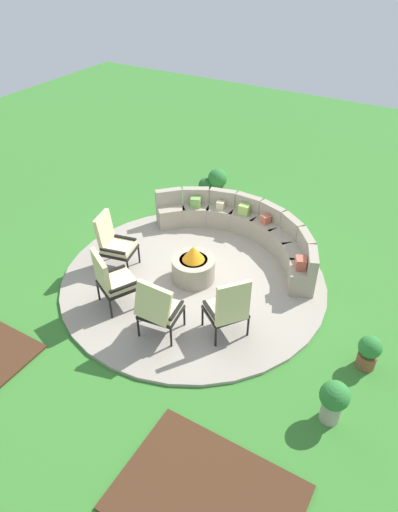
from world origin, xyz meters
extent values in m
plane|color=#387A2D|center=(0.00, 0.00, 0.00)|extent=(24.00, 24.00, 0.00)
cylinder|color=#9E9384|center=(0.00, 0.00, 0.03)|extent=(4.92, 4.92, 0.06)
cube|color=#472B19|center=(2.21, -3.39, 0.02)|extent=(2.13, 1.55, 0.04)
cylinder|color=#9E937F|center=(0.00, 0.00, 0.28)|extent=(0.80, 0.80, 0.44)
cylinder|color=black|center=(0.00, 0.00, 0.47)|extent=(0.52, 0.52, 0.06)
cone|color=orange|center=(0.00, 0.00, 0.64)|extent=(0.42, 0.42, 0.28)
cube|color=#9E937F|center=(1.81, 0.76, 0.28)|extent=(0.63, 0.69, 0.44)
cube|color=#9E937F|center=(1.94, 0.81, 0.67)|extent=(0.37, 0.58, 0.34)
cube|color=#9E937F|center=(1.53, 1.23, 0.28)|extent=(0.70, 0.72, 0.44)
cube|color=#9E937F|center=(1.64, 1.32, 0.67)|extent=(0.48, 0.54, 0.34)
cube|color=#9E937F|center=(1.13, 1.61, 0.28)|extent=(0.72, 0.69, 0.44)
cube|color=#9E937F|center=(1.21, 1.72, 0.67)|extent=(0.55, 0.45, 0.34)
cube|color=#9E937F|center=(0.63, 1.86, 0.28)|extent=(0.68, 0.61, 0.44)
cube|color=#9E937F|center=(0.68, 1.99, 0.67)|extent=(0.58, 0.33, 0.34)
cube|color=#9E937F|center=(0.09, 1.96, 0.28)|extent=(0.58, 0.48, 0.44)
cube|color=#9E937F|center=(0.10, 2.10, 0.67)|extent=(0.57, 0.19, 0.34)
cube|color=#9E937F|center=(-0.45, 1.91, 0.28)|extent=(0.65, 0.57, 0.44)
cube|color=#9E937F|center=(-0.49, 2.05, 0.67)|extent=(0.58, 0.29, 0.34)
cube|color=#9E937F|center=(-0.97, 1.71, 0.28)|extent=(0.71, 0.67, 0.44)
cube|color=#9E937F|center=(-1.04, 1.83, 0.67)|extent=(0.57, 0.42, 0.34)
cube|color=#9E937F|center=(-1.40, 1.37, 0.28)|extent=(0.72, 0.72, 0.44)
cube|color=#9E937F|center=(-1.51, 1.47, 0.67)|extent=(0.51, 0.51, 0.34)
cube|color=beige|center=(-0.44, 1.86, 0.58)|extent=(0.18, 0.16, 0.16)
cube|color=#BC5B47|center=(0.62, 1.81, 0.59)|extent=(0.22, 0.21, 0.17)
cube|color=#BC5B47|center=(1.76, 0.74, 0.61)|extent=(0.26, 0.28, 0.21)
cube|color=#70A34C|center=(-0.94, 1.66, 0.61)|extent=(0.26, 0.24, 0.21)
cube|color=#93B756|center=(0.09, 1.91, 0.61)|extent=(0.22, 0.19, 0.21)
cylinder|color=black|center=(-1.17, -0.11, 0.25)|extent=(0.04, 0.04, 0.38)
cylinder|color=black|center=(-1.06, -0.60, 0.25)|extent=(0.04, 0.04, 0.38)
cylinder|color=black|center=(-1.71, -0.23, 0.25)|extent=(0.04, 0.04, 0.38)
cylinder|color=black|center=(-1.60, -0.72, 0.25)|extent=(0.04, 0.04, 0.38)
cube|color=black|center=(-1.38, -0.42, 0.47)|extent=(0.69, 0.65, 0.05)
cube|color=beige|center=(-1.38, -0.42, 0.54)|extent=(0.64, 0.60, 0.09)
cube|color=beige|center=(-1.63, -0.47, 0.84)|extent=(0.24, 0.52, 0.71)
cube|color=black|center=(-1.43, -0.19, 0.60)|extent=(0.50, 0.16, 0.04)
cube|color=black|center=(-1.33, -0.65, 0.60)|extent=(0.50, 0.16, 0.04)
cylinder|color=black|center=(-0.87, -0.85, 0.25)|extent=(0.04, 0.04, 0.38)
cylinder|color=black|center=(-0.38, -1.11, 0.25)|extent=(0.04, 0.04, 0.38)
cylinder|color=black|center=(-1.13, -1.35, 0.25)|extent=(0.04, 0.04, 0.38)
cylinder|color=black|center=(-0.64, -1.61, 0.25)|extent=(0.04, 0.04, 0.38)
cube|color=black|center=(-0.76, -1.23, 0.47)|extent=(0.79, 0.80, 0.05)
cube|color=beige|center=(-0.76, -1.23, 0.54)|extent=(0.73, 0.74, 0.09)
cube|color=beige|center=(-0.88, -1.46, 0.84)|extent=(0.57, 0.41, 0.77)
cube|color=black|center=(-0.99, -1.11, 0.60)|extent=(0.28, 0.47, 0.04)
cube|color=black|center=(-0.52, -1.35, 0.60)|extent=(0.28, 0.47, 0.04)
cylinder|color=black|center=(-0.07, -1.21, 0.25)|extent=(0.04, 0.04, 0.38)
cylinder|color=black|center=(0.50, -1.13, 0.25)|extent=(0.04, 0.04, 0.38)
cylinder|color=black|center=(0.00, -1.71, 0.25)|extent=(0.04, 0.04, 0.38)
cylinder|color=black|center=(0.57, -1.63, 0.25)|extent=(0.04, 0.04, 0.38)
cube|color=black|center=(0.25, -1.42, 0.47)|extent=(0.68, 0.62, 0.05)
cube|color=beige|center=(0.25, -1.42, 0.54)|extent=(0.63, 0.57, 0.09)
cube|color=beige|center=(0.28, -1.65, 0.84)|extent=(0.67, 0.19, 0.78)
cube|color=black|center=(-0.02, -1.46, 0.60)|extent=(0.11, 0.46, 0.04)
cube|color=black|center=(0.52, -1.38, 0.60)|extent=(0.11, 0.46, 0.04)
cylinder|color=black|center=(0.76, -0.98, 0.25)|extent=(0.04, 0.04, 0.38)
cylinder|color=black|center=(1.09, -0.52, 0.25)|extent=(0.04, 0.04, 0.38)
cylinder|color=black|center=(1.17, -1.28, 0.25)|extent=(0.04, 0.04, 0.38)
cylinder|color=black|center=(1.50, -0.81, 0.25)|extent=(0.04, 0.04, 0.38)
cube|color=black|center=(1.13, -0.90, 0.47)|extent=(0.79, 0.81, 0.05)
cube|color=beige|center=(1.13, -0.90, 0.54)|extent=(0.73, 0.74, 0.09)
cube|color=beige|center=(1.32, -1.03, 0.83)|extent=(0.42, 0.57, 0.73)
cube|color=black|center=(0.97, -1.12, 0.60)|extent=(0.40, 0.31, 0.04)
cube|color=black|center=(1.29, -0.68, 0.60)|extent=(0.40, 0.31, 0.04)
cylinder|color=brown|center=(3.30, -0.43, 0.13)|extent=(0.29, 0.29, 0.25)
sphere|color=#2D7A33|center=(3.30, -0.43, 0.41)|extent=(0.35, 0.35, 0.35)
sphere|color=#E55638|center=(3.35, -0.43, 0.48)|extent=(0.13, 0.13, 0.13)
cylinder|color=#A89E8E|center=(3.12, -1.61, 0.17)|extent=(0.27, 0.27, 0.34)
sphere|color=#2D7A33|center=(3.12, -1.61, 0.49)|extent=(0.40, 0.40, 0.40)
sphere|color=yellow|center=(3.16, -1.61, 0.56)|extent=(0.12, 0.12, 0.12)
cylinder|color=#605B56|center=(-1.39, 2.88, 0.10)|extent=(0.27, 0.27, 0.20)
sphere|color=#236028|center=(-1.39, 2.88, 0.35)|extent=(0.33, 0.33, 0.33)
cylinder|color=#605B56|center=(-1.15, 3.04, 0.16)|extent=(0.36, 0.36, 0.32)
sphere|color=#2D7A33|center=(-1.15, 3.04, 0.52)|extent=(0.46, 0.46, 0.46)
camera|label=1|loc=(3.50, -5.76, 5.52)|focal=32.41mm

